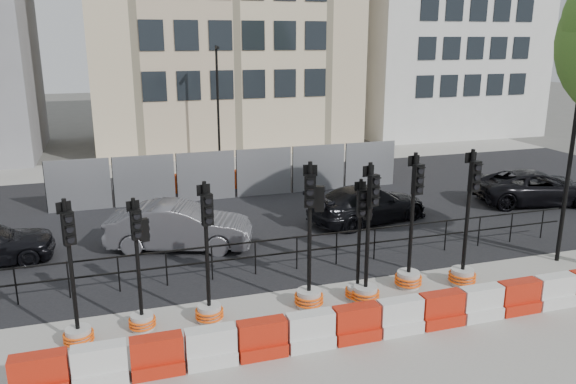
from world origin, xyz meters
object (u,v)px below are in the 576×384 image
object	(u,v)px
lamp_post_near	(572,153)
traffic_signal_d	(310,274)
car_c	(368,204)
traffic_signal_a	(77,317)
traffic_signal_h	(464,258)

from	to	relation	value
lamp_post_near	traffic_signal_d	distance (m)	8.30
traffic_signal_d	car_c	bearing A→B (deg)	72.67
lamp_post_near	traffic_signal_a	xyz separation A→B (m)	(-13.20, -0.70, -2.55)
traffic_signal_d	traffic_signal_h	size ratio (longest dim) A/B	0.99
traffic_signal_a	traffic_signal_d	distance (m)	5.27
traffic_signal_h	car_c	bearing A→B (deg)	85.42
traffic_signal_a	traffic_signal_h	size ratio (longest dim) A/B	0.89
lamp_post_near	traffic_signal_a	size ratio (longest dim) A/B	1.85
traffic_signal_d	traffic_signal_h	distance (m)	4.30
lamp_post_near	traffic_signal_a	world-z (taller)	lamp_post_near
lamp_post_near	traffic_signal_d	xyz separation A→B (m)	(-7.93, -0.53, -2.36)
car_c	lamp_post_near	bearing A→B (deg)	-156.03
traffic_signal_d	car_c	distance (m)	7.02
traffic_signal_h	car_c	distance (m)	5.63
traffic_signal_a	car_c	world-z (taller)	traffic_signal_a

